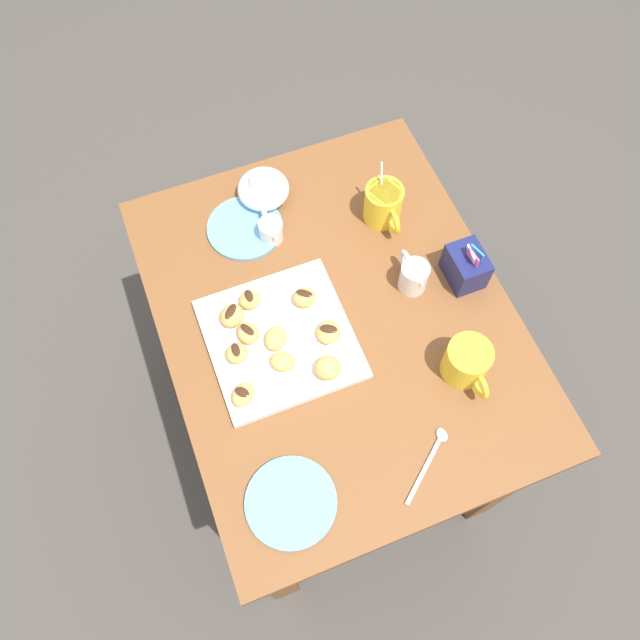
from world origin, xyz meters
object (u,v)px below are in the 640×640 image
object	(u,v)px
beignet_5	(248,333)
beignet_6	(237,353)
coffee_mug_yellow_left	(384,204)
saucer_sky_right	(245,228)
beignet_7	(328,368)
cream_pitcher_white	(413,275)
beignet_4	(232,316)
ice_cream_bowl	(263,188)
beignet_8	(250,300)
beignet_9	(276,339)
beignet_0	(283,362)
dining_table	(335,347)
pastry_plate_square	(280,339)
chocolate_sauce_pitcher	(271,229)
beignet_2	(329,332)
coffee_mug_yellow_right	(467,362)
sugar_caddy	(466,266)
beignet_1	(243,395)
saucer_sky_left	(291,502)
beignet_3	(305,298)

from	to	relation	value
beignet_5	beignet_6	distance (m)	0.05
coffee_mug_yellow_left	saucer_sky_right	bearing A→B (deg)	-105.06
beignet_6	beignet_7	xyz separation A→B (m)	(0.09, 0.16, 0.00)
cream_pitcher_white	beignet_4	xyz separation A→B (m)	(-0.05, -0.38, -0.00)
ice_cream_bowl	beignet_8	xyz separation A→B (m)	(0.26, -0.12, -0.00)
beignet_9	beignet_0	bearing A→B (deg)	-3.98
dining_table	pastry_plate_square	distance (m)	0.21
pastry_plate_square	beignet_5	distance (m)	0.07
chocolate_sauce_pitcher	beignet_2	size ratio (longest dim) A/B	1.73
ice_cream_bowl	beignet_2	world-z (taller)	ice_cream_bowl
coffee_mug_yellow_right	sugar_caddy	bearing A→B (deg)	153.18
sugar_caddy	beignet_9	distance (m)	0.43
cream_pitcher_white	dining_table	bearing A→B (deg)	-85.61
coffee_mug_yellow_left	beignet_1	distance (m)	0.52
cream_pitcher_white	beignet_7	size ratio (longest dim) A/B	1.98
dining_table	chocolate_sauce_pitcher	bearing A→B (deg)	-165.52
beignet_1	beignet_4	bearing A→B (deg)	169.18
beignet_4	beignet_5	xyz separation A→B (m)	(0.05, 0.02, -0.00)
beignet_6	saucer_sky_left	bearing A→B (deg)	0.24
beignet_7	sugar_caddy	bearing A→B (deg)	106.58
coffee_mug_yellow_right	sugar_caddy	xyz separation A→B (m)	(-0.20, 0.10, -0.01)
chocolate_sauce_pitcher	beignet_6	bearing A→B (deg)	-32.09
beignet_0	beignet_8	distance (m)	0.16
coffee_mug_yellow_left	beignet_2	world-z (taller)	coffee_mug_yellow_left
beignet_3	beignet_7	size ratio (longest dim) A/B	0.94
beignet_0	coffee_mug_yellow_right	bearing A→B (deg)	67.73
saucer_sky_left	beignet_3	size ratio (longest dim) A/B	3.41
sugar_caddy	beignet_2	size ratio (longest dim) A/B	1.99
beignet_2	saucer_sky_left	bearing A→B (deg)	-33.37
coffee_mug_yellow_right	beignet_3	distance (m)	0.35
cream_pitcher_white	beignet_4	world-z (taller)	cream_pitcher_white
coffee_mug_yellow_left	beignet_8	xyz separation A→B (m)	(0.11, -0.35, -0.02)
sugar_caddy	dining_table	bearing A→B (deg)	-91.41
ice_cream_bowl	beignet_5	xyz separation A→B (m)	(0.33, -0.15, -0.01)
ice_cream_bowl	beignet_3	xyz separation A→B (m)	(0.30, -0.01, -0.00)
ice_cream_bowl	beignet_9	world-z (taller)	ice_cream_bowl
saucer_sky_right	beignet_8	distance (m)	0.20
coffee_mug_yellow_left	beignet_4	bearing A→B (deg)	-71.20
beignet_2	beignet_7	bearing A→B (deg)	-22.85
cream_pitcher_white	beignet_3	distance (m)	0.23
coffee_mug_yellow_right	beignet_7	distance (m)	0.27
beignet_1	beignet_3	world-z (taller)	beignet_3
beignet_0	beignet_2	size ratio (longest dim) A/B	0.97
beignet_3	beignet_6	size ratio (longest dim) A/B	1.11
ice_cream_bowl	saucer_sky_right	distance (m)	0.10
beignet_0	beignet_6	xyz separation A→B (m)	(-0.05, -0.08, 0.00)
beignet_5	beignet_9	distance (m)	0.06
dining_table	chocolate_sauce_pitcher	world-z (taller)	chocolate_sauce_pitcher
beignet_4	beignet_7	xyz separation A→B (m)	(0.18, 0.14, 0.00)
coffee_mug_yellow_right	beignet_3	bearing A→B (deg)	-136.26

